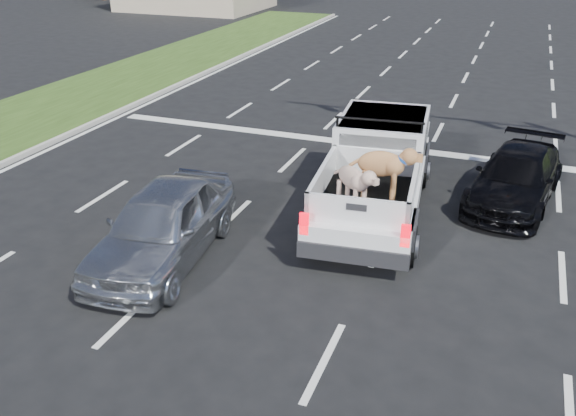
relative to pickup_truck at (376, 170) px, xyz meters
name	(u,v)px	position (x,y,z in m)	size (l,w,h in m)	color
ground	(222,337)	(-1.18, -5.56, -1.03)	(160.00, 160.00, 0.00)	black
road_markings	(337,187)	(-1.18, 1.00, -1.02)	(17.75, 60.00, 0.01)	silver
curb_left	(36,149)	(-10.23, 0.44, -0.96)	(0.15, 60.00, 0.14)	#A29E95
pickup_truck	(376,170)	(0.00, 0.00, 0.00)	(2.71, 6.05, 2.20)	black
silver_sedan	(163,225)	(-3.38, -3.66, -0.28)	(1.78, 4.42, 1.51)	#B3B6BA
black_coupe	(516,178)	(3.01, 1.69, -0.41)	(1.74, 4.27, 1.24)	black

